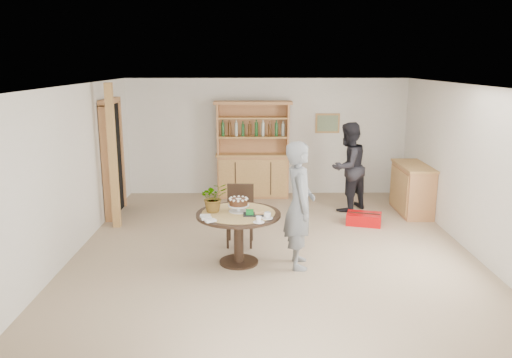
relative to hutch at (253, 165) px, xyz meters
The scene contains 17 objects.
ground 3.33m from the hutch, 84.71° to the right, with size 7.00×7.00×0.00m, color tan.
room_shell 3.41m from the hutch, 84.65° to the right, with size 6.04×7.04×2.52m.
doorway 2.94m from the hutch, 154.78° to the right, with size 0.13×1.10×2.18m.
pine_post 3.20m from the hutch, 139.62° to the right, with size 0.12×0.12×2.50m, color tan.
hutch is the anchor object (origin of this frame).
sideboard 3.29m from the hutch, 22.21° to the right, with size 0.54×1.26×0.94m.
dining_table 3.70m from the hutch, 93.32° to the right, with size 1.20×1.20×0.76m.
dining_chair 2.87m from the hutch, 94.22° to the right, with size 0.44×0.44×0.95m.
birthday_cake 3.65m from the hutch, 93.37° to the right, with size 0.30×0.30×0.20m.
flower_vase 3.70m from the hutch, 98.81° to the right, with size 0.38×0.33×0.42m, color #3F7233.
gift_tray 3.82m from the hutch, 90.00° to the right, with size 0.30×0.20×0.08m.
coffee_cup_a 3.98m from the hutch, 87.32° to the right, with size 0.15×0.15×0.09m.
coffee_cup_b 4.14m from the hutch, 89.09° to the right, with size 0.15×0.15×0.08m.
napkins 4.05m from the hutch, 98.86° to the right, with size 0.24×0.33×0.03m.
teen_boy 3.85m from the hutch, 80.48° to the right, with size 0.65×0.43×1.79m, color slate.
adult_person 2.11m from the hutch, 30.00° to the right, with size 0.84×0.65×1.72m, color black.
red_suitcase 2.84m from the hutch, 44.57° to the right, with size 0.69×0.55×0.21m.
Camera 1 is at (-0.32, -7.19, 2.83)m, focal length 35.00 mm.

